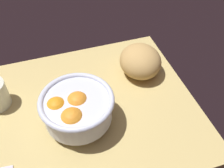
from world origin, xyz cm
name	(u,v)px	position (x,y,z in cm)	size (l,w,h in cm)	color
ground_plane	(67,117)	(0.00, 0.00, -1.50)	(81.66, 58.33, 3.00)	tan
fruit_bowl	(76,108)	(-2.91, 4.25, 6.90)	(21.11, 21.11, 11.33)	silver
bread_loaf	(140,61)	(-28.59, -10.55, 5.12)	(15.63, 14.20, 10.24)	tan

